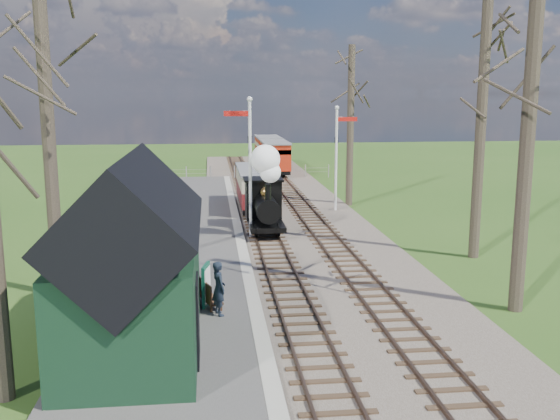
# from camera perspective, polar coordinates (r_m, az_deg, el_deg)

# --- Properties ---
(distant_hills) EXTENTS (114.40, 48.00, 22.02)m
(distant_hills) POSITION_cam_1_polar(r_m,az_deg,el_deg) (78.53, -3.39, -6.11)
(distant_hills) COLOR #385B23
(distant_hills) RESTS_ON ground
(ballast_bed) EXTENTS (8.00, 60.00, 0.10)m
(ballast_bed) POSITION_cam_1_polar(r_m,az_deg,el_deg) (33.55, 0.05, -0.20)
(ballast_bed) COLOR brown
(ballast_bed) RESTS_ON ground
(track_near) EXTENTS (1.60, 60.00, 0.15)m
(track_near) POSITION_cam_1_polar(r_m,az_deg,el_deg) (33.43, -2.17, -0.16)
(track_near) COLOR brown
(track_near) RESTS_ON ground
(track_far) EXTENTS (1.60, 60.00, 0.15)m
(track_far) POSITION_cam_1_polar(r_m,az_deg,el_deg) (33.71, 2.24, -0.07)
(track_far) COLOR brown
(track_far) RESTS_ON ground
(platform) EXTENTS (5.00, 44.00, 0.20)m
(platform) POSITION_cam_1_polar(r_m,az_deg,el_deg) (25.55, -8.68, -3.65)
(platform) COLOR #474442
(platform) RESTS_ON ground
(coping_strip) EXTENTS (0.40, 44.00, 0.21)m
(coping_strip) POSITION_cam_1_polar(r_m,az_deg,el_deg) (25.55, -3.51, -3.53)
(coping_strip) COLOR #B2AD9E
(coping_strip) RESTS_ON ground
(station_shed) EXTENTS (3.25, 6.30, 4.78)m
(station_shed) POSITION_cam_1_polar(r_m,az_deg,el_deg) (15.41, -13.25, -4.98)
(station_shed) COLOR black
(station_shed) RESTS_ON platform
(semaphore_near) EXTENTS (1.22, 0.24, 6.22)m
(semaphore_near) POSITION_cam_1_polar(r_m,az_deg,el_deg) (26.94, -2.90, 4.81)
(semaphore_near) COLOR silver
(semaphore_near) RESTS_ON ground
(semaphore_far) EXTENTS (1.22, 0.24, 5.72)m
(semaphore_far) POSITION_cam_1_polar(r_m,az_deg,el_deg) (33.58, 5.29, 5.46)
(semaphore_far) COLOR silver
(semaphore_far) RESTS_ON ground
(bare_trees) EXTENTS (15.51, 22.39, 12.00)m
(bare_trees) POSITION_cam_1_polar(r_m,az_deg,el_deg) (21.21, 3.80, 7.54)
(bare_trees) COLOR #382D23
(bare_trees) RESTS_ON ground
(fence_line) EXTENTS (12.60, 0.08, 1.00)m
(fence_line) POSITION_cam_1_polar(r_m,az_deg,el_deg) (47.19, -3.09, 3.54)
(fence_line) COLOR slate
(fence_line) RESTS_ON ground
(locomotive) EXTENTS (1.61, 3.76, 4.03)m
(locomotive) POSITION_cam_1_polar(r_m,az_deg,el_deg) (27.85, -1.39, 1.39)
(locomotive) COLOR black
(locomotive) RESTS_ON ground
(coach) EXTENTS (1.88, 6.45, 1.98)m
(coach) POSITION_cam_1_polar(r_m,az_deg,el_deg) (33.89, -2.27, 2.19)
(coach) COLOR black
(coach) RESTS_ON ground
(red_carriage_a) EXTENTS (2.05, 5.09, 2.16)m
(red_carriage_a) POSITION_cam_1_polar(r_m,az_deg,el_deg) (48.61, -0.48, 4.88)
(red_carriage_a) COLOR black
(red_carriage_a) RESTS_ON ground
(red_carriage_b) EXTENTS (2.05, 5.09, 2.16)m
(red_carriage_b) POSITION_cam_1_polar(r_m,az_deg,el_deg) (54.06, -1.08, 5.46)
(red_carriage_b) COLOR black
(red_carriage_b) RESTS_ON ground
(sign_board) EXTENTS (0.26, 0.84, 1.23)m
(sign_board) POSITION_cam_1_polar(r_m,az_deg,el_deg) (18.53, -6.76, -6.80)
(sign_board) COLOR #104E38
(sign_board) RESTS_ON platform
(bench) EXTENTS (0.82, 1.43, 0.79)m
(bench) POSITION_cam_1_polar(r_m,az_deg,el_deg) (18.52, -6.77, -7.60)
(bench) COLOR #4B2D1A
(bench) RESTS_ON platform
(person) EXTENTS (0.54, 0.66, 1.55)m
(person) POSITION_cam_1_polar(r_m,az_deg,el_deg) (17.64, -5.62, -7.13)
(person) COLOR #19212E
(person) RESTS_ON platform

